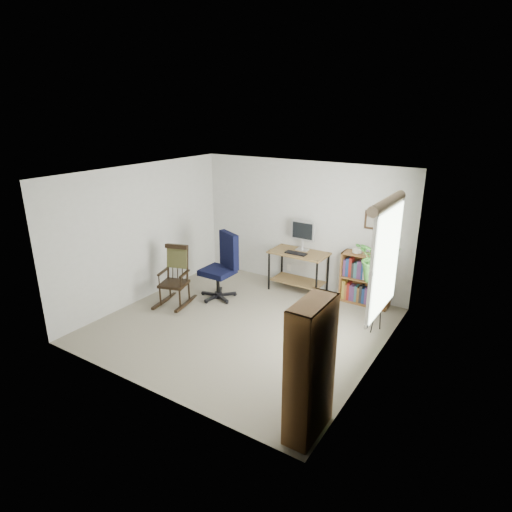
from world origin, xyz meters
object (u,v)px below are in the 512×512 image
Objects in this scene: desk at (298,271)px; low_bookshelf at (366,279)px; tall_bookshelf at (310,370)px; rocking_chair at (173,276)px; office_chair at (217,266)px.

desk is 1.26m from low_bookshelf.
desk is at bearing 118.87° from tall_bookshelf.
desk is 3.77m from tall_bookshelf.
rocking_chair is at bearing 154.87° from tall_bookshelf.
rocking_chair is 1.17× the size of low_bookshelf.
office_chair reaches higher than desk.
desk is at bearing 29.91° from rocking_chair.
rocking_chair is 0.70× the size of tall_bookshelf.
rocking_chair reaches higher than low_bookshelf.
tall_bookshelf reaches higher than low_bookshelf.
tall_bookshelf is (2.88, -2.20, 0.15)m from office_chair.
low_bookshelf is 0.60× the size of tall_bookshelf.
rocking_chair is 3.35m from low_bookshelf.
office_chair is 0.80× the size of tall_bookshelf.
desk is 0.87× the size of office_chair.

